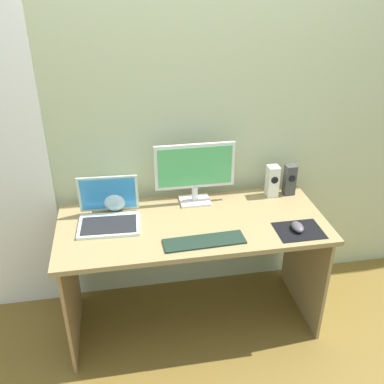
# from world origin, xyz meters

# --- Properties ---
(ground_plane) EXTENTS (8.00, 8.00, 0.00)m
(ground_plane) POSITION_xyz_m (0.00, 0.00, 0.00)
(ground_plane) COLOR brown
(wall_back) EXTENTS (6.00, 0.04, 2.50)m
(wall_back) POSITION_xyz_m (0.00, 0.39, 1.25)
(wall_back) COLOR #B2BB91
(wall_back) RESTS_ON ground_plane
(desk) EXTENTS (1.49, 0.64, 0.72)m
(desk) POSITION_xyz_m (0.00, 0.00, 0.57)
(desk) COLOR #8F784E
(desk) RESTS_ON ground_plane
(monitor) EXTENTS (0.47, 0.14, 0.37)m
(monitor) POSITION_xyz_m (0.05, 0.23, 0.92)
(monitor) COLOR silver
(monitor) RESTS_ON desk
(speaker_right) EXTENTS (0.07, 0.06, 0.19)m
(speaker_right) POSITION_xyz_m (0.65, 0.23, 0.81)
(speaker_right) COLOR #3C3D3C
(speaker_right) RESTS_ON desk
(speaker_near_monitor) EXTENTS (0.07, 0.07, 0.19)m
(speaker_near_monitor) POSITION_xyz_m (0.53, 0.23, 0.81)
(speaker_near_monitor) COLOR silver
(speaker_near_monitor) RESTS_ON desk
(laptop) EXTENTS (0.35, 0.29, 0.25)m
(laptop) POSITION_xyz_m (-0.45, 0.09, 0.77)
(laptop) COLOR silver
(laptop) RESTS_ON desk
(fishbowl) EXTENTS (0.15, 0.15, 0.15)m
(fishbowl) POSITION_xyz_m (-0.42, 0.22, 0.79)
(fishbowl) COLOR silver
(fishbowl) RESTS_ON desk
(keyboard_external) EXTENTS (0.43, 0.14, 0.01)m
(keyboard_external) POSITION_xyz_m (0.03, -0.20, 0.72)
(keyboard_external) COLOR black
(keyboard_external) RESTS_ON desk
(mousepad) EXTENTS (0.25, 0.20, 0.00)m
(mousepad) POSITION_xyz_m (0.55, -0.18, 0.72)
(mousepad) COLOR black
(mousepad) RESTS_ON desk
(mouse) EXTENTS (0.07, 0.10, 0.04)m
(mouse) POSITION_xyz_m (0.54, -0.17, 0.74)
(mouse) COLOR #4D4650
(mouse) RESTS_ON mousepad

